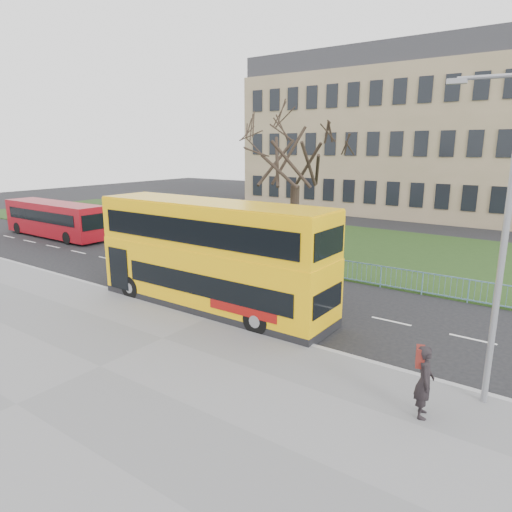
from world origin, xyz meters
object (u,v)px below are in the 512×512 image
(street_lamp, at_px, (500,234))
(yellow_bus, at_px, (211,253))
(pedestrian, at_px, (424,382))
(red_bus, at_px, (55,219))

(street_lamp, bearing_deg, yellow_bus, 165.44)
(yellow_bus, relative_size, pedestrian, 5.71)
(red_bus, relative_size, street_lamp, 1.21)
(pedestrian, bearing_deg, street_lamp, -50.18)
(pedestrian, bearing_deg, yellow_bus, 54.86)
(yellow_bus, relative_size, street_lamp, 1.30)
(pedestrian, bearing_deg, red_bus, 57.37)
(yellow_bus, height_order, red_bus, yellow_bus)
(yellow_bus, height_order, street_lamp, street_lamp)
(yellow_bus, bearing_deg, red_bus, 165.89)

